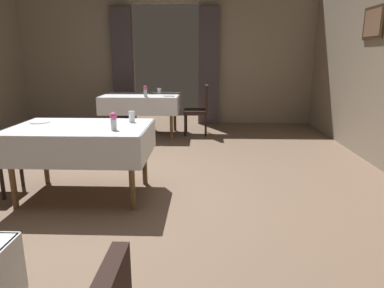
{
  "coord_description": "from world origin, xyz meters",
  "views": [
    {
      "loc": [
        0.83,
        -3.4,
        1.44
      ],
      "look_at": [
        0.69,
        0.59,
        0.41
      ],
      "focal_mm": 32.08,
      "sensor_mm": 36.0,
      "label": 1
    }
  ],
  "objects_px": {
    "plate_mid_c": "(40,122)",
    "flower_vase_far": "(145,91)",
    "dining_table_mid": "(82,136)",
    "flower_vase_mid": "(113,120)",
    "plate_far_b": "(169,96)",
    "dining_table_far": "(141,100)",
    "glass_mid_b": "(132,117)",
    "chair_far_right": "(200,107)",
    "glass_far_c": "(159,91)"
  },
  "relations": [
    {
      "from": "chair_far_right",
      "to": "flower_vase_far",
      "type": "xyz_separation_m",
      "value": [
        -0.95,
        -0.41,
        0.34
      ]
    },
    {
      "from": "dining_table_mid",
      "to": "flower_vase_mid",
      "type": "distance_m",
      "value": 0.47
    },
    {
      "from": "flower_vase_mid",
      "to": "glass_mid_b",
      "type": "xyz_separation_m",
      "value": [
        0.09,
        0.41,
        -0.03
      ]
    },
    {
      "from": "flower_vase_far",
      "to": "plate_far_b",
      "type": "bearing_deg",
      "value": 14.22
    },
    {
      "from": "chair_far_right",
      "to": "plate_mid_c",
      "type": "bearing_deg",
      "value": -120.77
    },
    {
      "from": "plate_mid_c",
      "to": "flower_vase_far",
      "type": "relative_size",
      "value": 1.07
    },
    {
      "from": "dining_table_mid",
      "to": "glass_mid_b",
      "type": "distance_m",
      "value": 0.56
    },
    {
      "from": "dining_table_mid",
      "to": "plate_mid_c",
      "type": "distance_m",
      "value": 0.54
    },
    {
      "from": "dining_table_far",
      "to": "chair_far_right",
      "type": "height_order",
      "value": "chair_far_right"
    },
    {
      "from": "dining_table_far",
      "to": "plate_far_b",
      "type": "relative_size",
      "value": 6.89
    },
    {
      "from": "plate_mid_c",
      "to": "glass_far_c",
      "type": "relative_size",
      "value": 1.82
    },
    {
      "from": "dining_table_mid",
      "to": "flower_vase_mid",
      "type": "relative_size",
      "value": 8.09
    },
    {
      "from": "glass_mid_b",
      "to": "dining_table_mid",
      "type": "bearing_deg",
      "value": -153.27
    },
    {
      "from": "flower_vase_mid",
      "to": "glass_mid_b",
      "type": "height_order",
      "value": "flower_vase_mid"
    },
    {
      "from": "dining_table_far",
      "to": "flower_vase_mid",
      "type": "distance_m",
      "value": 3.12
    },
    {
      "from": "flower_vase_mid",
      "to": "glass_far_c",
      "type": "xyz_separation_m",
      "value": [
        0.02,
        3.27,
        -0.04
      ]
    },
    {
      "from": "chair_far_right",
      "to": "flower_vase_mid",
      "type": "bearing_deg",
      "value": -104.05
    },
    {
      "from": "dining_table_mid",
      "to": "dining_table_far",
      "type": "height_order",
      "value": "same"
    },
    {
      "from": "glass_mid_b",
      "to": "plate_far_b",
      "type": "xyz_separation_m",
      "value": [
        0.15,
        2.45,
        -0.05
      ]
    },
    {
      "from": "chair_far_right",
      "to": "glass_far_c",
      "type": "distance_m",
      "value": 0.84
    },
    {
      "from": "plate_far_b",
      "to": "plate_mid_c",
      "type": "bearing_deg",
      "value": -114.18
    },
    {
      "from": "dining_table_mid",
      "to": "chair_far_right",
      "type": "height_order",
      "value": "chair_far_right"
    },
    {
      "from": "flower_vase_far",
      "to": "plate_mid_c",
      "type": "bearing_deg",
      "value": -106.81
    },
    {
      "from": "dining_table_far",
      "to": "glass_far_c",
      "type": "relative_size",
      "value": 12.43
    },
    {
      "from": "glass_far_c",
      "to": "flower_vase_mid",
      "type": "bearing_deg",
      "value": -90.31
    },
    {
      "from": "plate_far_b",
      "to": "flower_vase_far",
      "type": "bearing_deg",
      "value": -165.78
    },
    {
      "from": "plate_mid_c",
      "to": "plate_far_b",
      "type": "height_order",
      "value": "same"
    },
    {
      "from": "dining_table_far",
      "to": "glass_far_c",
      "type": "xyz_separation_m",
      "value": [
        0.31,
        0.18,
        0.16
      ]
    },
    {
      "from": "dining_table_far",
      "to": "dining_table_mid",
      "type": "bearing_deg",
      "value": -91.81
    },
    {
      "from": "glass_mid_b",
      "to": "dining_table_far",
      "type": "bearing_deg",
      "value": 98.16
    },
    {
      "from": "plate_far_b",
      "to": "flower_vase_mid",
      "type": "bearing_deg",
      "value": -94.84
    },
    {
      "from": "plate_mid_c",
      "to": "plate_far_b",
      "type": "relative_size",
      "value": 1.01
    },
    {
      "from": "glass_far_c",
      "to": "glass_mid_b",
      "type": "bearing_deg",
      "value": -88.55
    },
    {
      "from": "dining_table_far",
      "to": "flower_vase_mid",
      "type": "bearing_deg",
      "value": -84.56
    },
    {
      "from": "glass_mid_b",
      "to": "glass_far_c",
      "type": "distance_m",
      "value": 2.86
    },
    {
      "from": "plate_mid_c",
      "to": "flower_vase_far",
      "type": "distance_m",
      "value": 2.53
    },
    {
      "from": "flower_vase_mid",
      "to": "flower_vase_far",
      "type": "xyz_separation_m",
      "value": [
        -0.16,
        2.76,
        0.01
      ]
    },
    {
      "from": "chair_far_right",
      "to": "dining_table_far",
      "type": "bearing_deg",
      "value": -175.98
    },
    {
      "from": "dining_table_mid",
      "to": "glass_far_c",
      "type": "distance_m",
      "value": 3.13
    },
    {
      "from": "flower_vase_mid",
      "to": "dining_table_mid",
      "type": "bearing_deg",
      "value": 155.91
    },
    {
      "from": "flower_vase_far",
      "to": "glass_far_c",
      "type": "height_order",
      "value": "flower_vase_far"
    },
    {
      "from": "dining_table_far",
      "to": "plate_mid_c",
      "type": "height_order",
      "value": "plate_mid_c"
    },
    {
      "from": "flower_vase_far",
      "to": "dining_table_far",
      "type": "bearing_deg",
      "value": 112.31
    },
    {
      "from": "dining_table_mid",
      "to": "chair_far_right",
      "type": "bearing_deg",
      "value": 68.5
    },
    {
      "from": "flower_vase_mid",
      "to": "flower_vase_far",
      "type": "relative_size",
      "value": 0.89
    },
    {
      "from": "chair_far_right",
      "to": "plate_mid_c",
      "type": "distance_m",
      "value": 3.3
    },
    {
      "from": "dining_table_mid",
      "to": "plate_mid_c",
      "type": "relative_size",
      "value": 6.73
    },
    {
      "from": "dining_table_far",
      "to": "glass_mid_b",
      "type": "bearing_deg",
      "value": -81.84
    },
    {
      "from": "chair_far_right",
      "to": "plate_far_b",
      "type": "bearing_deg",
      "value": -150.94
    },
    {
      "from": "flower_vase_mid",
      "to": "glass_far_c",
      "type": "height_order",
      "value": "flower_vase_mid"
    }
  ]
}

